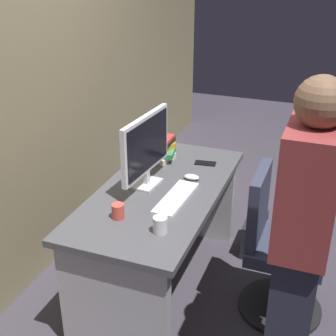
% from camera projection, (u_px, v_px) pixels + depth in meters
% --- Properties ---
extents(ground_plane, '(9.00, 9.00, 0.00)m').
position_uv_depth(ground_plane, '(161.00, 284.00, 3.19)').
color(ground_plane, '#3D3842').
extents(wall_back, '(6.40, 0.10, 3.00)m').
position_uv_depth(wall_back, '(25.00, 54.00, 2.83)').
color(wall_back, '#8C7F5B').
rests_on(wall_back, ground).
extents(desk, '(1.48, 0.71, 0.74)m').
position_uv_depth(desk, '(161.00, 220.00, 2.97)').
color(desk, '#4C4C51').
rests_on(desk, ground).
extents(office_chair, '(0.52, 0.52, 0.94)m').
position_uv_depth(office_chair, '(277.00, 251.00, 2.81)').
color(office_chair, black).
rests_on(office_chair, ground).
extents(person_at_desk, '(0.40, 0.24, 1.64)m').
position_uv_depth(person_at_desk, '(300.00, 246.00, 2.14)').
color(person_at_desk, '#262838').
rests_on(person_at_desk, ground).
extents(monitor, '(0.54, 0.16, 0.46)m').
position_uv_depth(monitor, '(146.00, 147.00, 2.81)').
color(monitor, silver).
rests_on(monitor, desk).
extents(keyboard, '(0.44, 0.15, 0.02)m').
position_uv_depth(keyboard, '(176.00, 198.00, 2.75)').
color(keyboard, white).
rests_on(keyboard, desk).
extents(mouse, '(0.06, 0.10, 0.03)m').
position_uv_depth(mouse, '(192.00, 177.00, 2.98)').
color(mouse, white).
rests_on(mouse, desk).
extents(cup_near_keyboard, '(0.08, 0.08, 0.09)m').
position_uv_depth(cup_near_keyboard, '(160.00, 225.00, 2.42)').
color(cup_near_keyboard, silver).
rests_on(cup_near_keyboard, desk).
extents(cup_by_monitor, '(0.07, 0.07, 0.08)m').
position_uv_depth(cup_by_monitor, '(118.00, 211.00, 2.55)').
color(cup_by_monitor, '#D84C3F').
rests_on(cup_by_monitor, desk).
extents(book_stack, '(0.23, 0.20, 0.16)m').
position_uv_depth(book_stack, '(162.00, 148.00, 3.23)').
color(book_stack, beige).
rests_on(book_stack, desk).
extents(cell_phone, '(0.09, 0.15, 0.01)m').
position_uv_depth(cell_phone, '(205.00, 163.00, 3.21)').
color(cell_phone, black).
rests_on(cell_phone, desk).
extents(handbag, '(0.34, 0.14, 0.38)m').
position_uv_depth(handbag, '(254.00, 233.00, 3.51)').
color(handbag, '#262628').
rests_on(handbag, ground).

